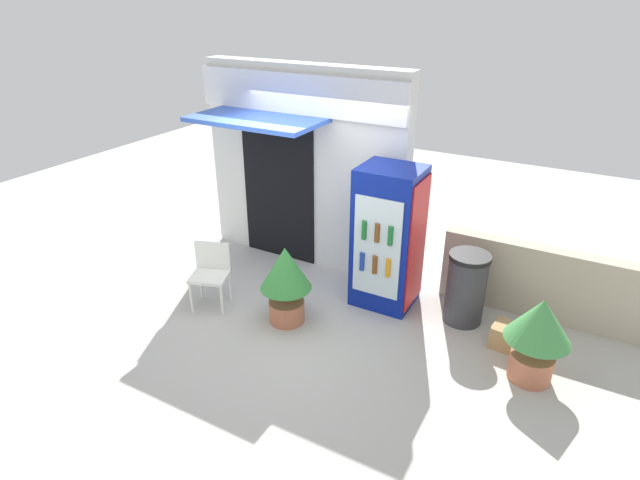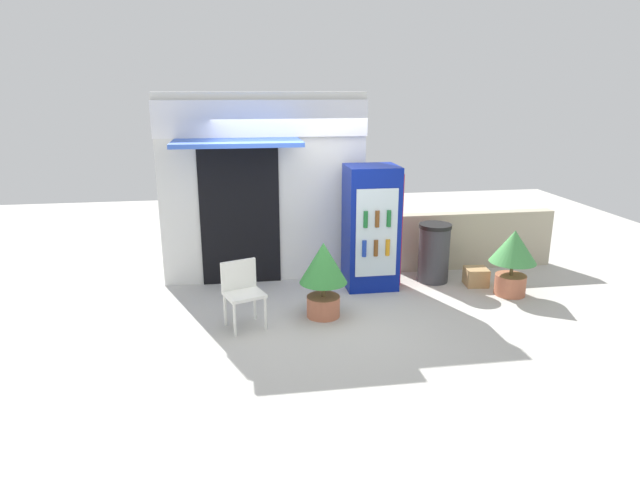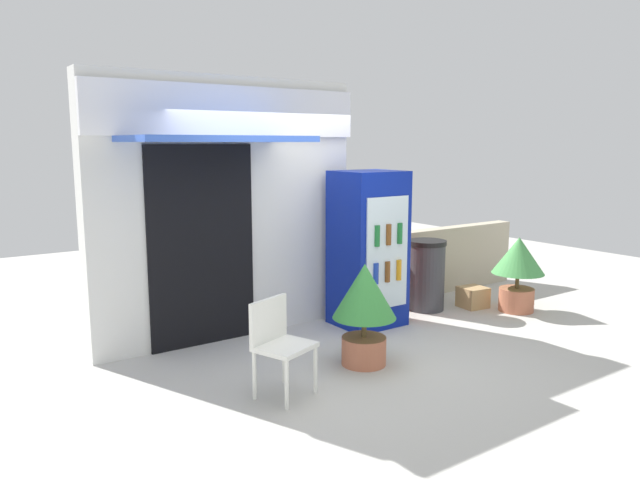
{
  "view_description": "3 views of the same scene",
  "coord_description": "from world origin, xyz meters",
  "px_view_note": "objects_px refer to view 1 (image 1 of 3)",
  "views": [
    {
      "loc": [
        3.15,
        -4.78,
        3.74
      ],
      "look_at": [
        0.4,
        0.2,
        1.0
      ],
      "focal_mm": 29.13,
      "sensor_mm": 36.0,
      "label": 1
    },
    {
      "loc": [
        -0.91,
        -6.78,
        2.93
      ],
      "look_at": [
        0.16,
        0.07,
        0.97
      ],
      "focal_mm": 30.26,
      "sensor_mm": 36.0,
      "label": 2
    },
    {
      "loc": [
        -3.42,
        -4.61,
        2.17
      ],
      "look_at": [
        0.02,
        0.34,
        1.19
      ],
      "focal_mm": 33.45,
      "sensor_mm": 36.0,
      "label": 3
    }
  ],
  "objects_px": {
    "potted_plant_near_shop": "(286,277)",
    "trash_bin": "(466,288)",
    "potted_plant_curbside": "(538,331)",
    "cardboard_box": "(507,336)",
    "plastic_chair": "(211,270)",
    "drink_cooler": "(388,238)"
  },
  "relations": [
    {
      "from": "plastic_chair",
      "to": "potted_plant_curbside",
      "type": "height_order",
      "value": "potted_plant_curbside"
    },
    {
      "from": "plastic_chair",
      "to": "cardboard_box",
      "type": "height_order",
      "value": "plastic_chair"
    },
    {
      "from": "potted_plant_curbside",
      "to": "trash_bin",
      "type": "bearing_deg",
      "value": 141.47
    },
    {
      "from": "plastic_chair",
      "to": "potted_plant_near_shop",
      "type": "height_order",
      "value": "potted_plant_near_shop"
    },
    {
      "from": "plastic_chair",
      "to": "potted_plant_near_shop",
      "type": "bearing_deg",
      "value": 6.86
    },
    {
      "from": "potted_plant_near_shop",
      "to": "potted_plant_curbside",
      "type": "distance_m",
      "value": 2.85
    },
    {
      "from": "potted_plant_near_shop",
      "to": "plastic_chair",
      "type": "bearing_deg",
      "value": -173.14
    },
    {
      "from": "plastic_chair",
      "to": "trash_bin",
      "type": "bearing_deg",
      "value": 22.05
    },
    {
      "from": "potted_plant_curbside",
      "to": "trash_bin",
      "type": "distance_m",
      "value": 1.18
    },
    {
      "from": "plastic_chair",
      "to": "potted_plant_near_shop",
      "type": "distance_m",
      "value": 1.07
    },
    {
      "from": "drink_cooler",
      "to": "trash_bin",
      "type": "distance_m",
      "value": 1.13
    },
    {
      "from": "drink_cooler",
      "to": "potted_plant_curbside",
      "type": "bearing_deg",
      "value": -19.18
    },
    {
      "from": "cardboard_box",
      "to": "plastic_chair",
      "type": "bearing_deg",
      "value": -165.57
    },
    {
      "from": "plastic_chair",
      "to": "potted_plant_near_shop",
      "type": "relative_size",
      "value": 0.83
    },
    {
      "from": "potted_plant_curbside",
      "to": "potted_plant_near_shop",
      "type": "bearing_deg",
      "value": -173.02
    },
    {
      "from": "trash_bin",
      "to": "cardboard_box",
      "type": "bearing_deg",
      "value": -25.93
    },
    {
      "from": "potted_plant_near_shop",
      "to": "potted_plant_curbside",
      "type": "height_order",
      "value": "potted_plant_near_shop"
    },
    {
      "from": "potted_plant_near_shop",
      "to": "potted_plant_curbside",
      "type": "xyz_separation_m",
      "value": [
        2.83,
        0.35,
        -0.02
      ]
    },
    {
      "from": "cardboard_box",
      "to": "potted_plant_curbside",
      "type": "bearing_deg",
      "value": -53.59
    },
    {
      "from": "potted_plant_near_shop",
      "to": "trash_bin",
      "type": "height_order",
      "value": "potted_plant_near_shop"
    },
    {
      "from": "trash_bin",
      "to": "cardboard_box",
      "type": "distance_m",
      "value": 0.73
    },
    {
      "from": "plastic_chair",
      "to": "drink_cooler",
      "type": "bearing_deg",
      "value": 30.55
    }
  ]
}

